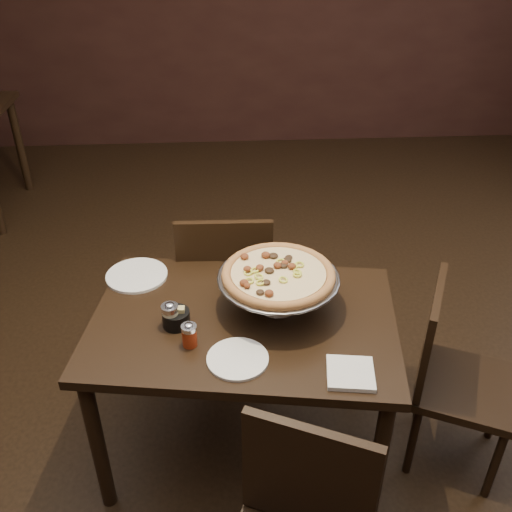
{
  "coord_description": "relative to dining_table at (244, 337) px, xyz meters",
  "views": [
    {
      "loc": [
        -0.07,
        -1.72,
        2.04
      ],
      "look_at": [
        0.04,
        -0.02,
        0.94
      ],
      "focal_mm": 40.0,
      "sensor_mm": 36.0,
      "label": 1
    }
  ],
  "objects": [
    {
      "name": "room",
      "position": [
        0.08,
        0.1,
        0.79
      ],
      "size": [
        6.04,
        7.04,
        2.84
      ],
      "color": "black",
      "rests_on": "ground"
    },
    {
      "name": "dining_table",
      "position": [
        0.0,
        0.0,
        0.0
      ],
      "size": [
        1.22,
        0.91,
        0.7
      ],
      "rotation": [
        0.0,
        0.0,
        -0.15
      ],
      "color": "black",
      "rests_on": "ground"
    },
    {
      "name": "pizza_stand",
      "position": [
        0.13,
        0.06,
        0.24
      ],
      "size": [
        0.45,
        0.45,
        0.19
      ],
      "color": "silver",
      "rests_on": "dining_table"
    },
    {
      "name": "parmesan_shaker",
      "position": [
        -0.26,
        -0.03,
        0.14
      ],
      "size": [
        0.06,
        0.06,
        0.11
      ],
      "color": "#F3EFBD",
      "rests_on": "dining_table"
    },
    {
      "name": "pepper_flake_shaker",
      "position": [
        -0.19,
        -0.14,
        0.14
      ],
      "size": [
        0.05,
        0.05,
        0.1
      ],
      "color": "maroon",
      "rests_on": "dining_table"
    },
    {
      "name": "packet_caddy",
      "position": [
        -0.24,
        -0.02,
        0.13
      ],
      "size": [
        0.1,
        0.1,
        0.08
      ],
      "rotation": [
        0.0,
        0.0,
        -0.03
      ],
      "color": "black",
      "rests_on": "dining_table"
    },
    {
      "name": "napkin_stack",
      "position": [
        0.34,
        -0.32,
        0.1
      ],
      "size": [
        0.17,
        0.17,
        0.02
      ],
      "primitive_type": "cube",
      "rotation": [
        0.0,
        0.0,
        -0.14
      ],
      "color": "white",
      "rests_on": "dining_table"
    },
    {
      "name": "plate_left",
      "position": [
        -0.42,
        0.3,
        0.1
      ],
      "size": [
        0.25,
        0.25,
        0.01
      ],
      "primitive_type": "cylinder",
      "color": "white",
      "rests_on": "dining_table"
    },
    {
      "name": "plate_near",
      "position": [
        -0.03,
        -0.22,
        0.1
      ],
      "size": [
        0.21,
        0.21,
        0.01
      ],
      "primitive_type": "cylinder",
      "color": "white",
      "rests_on": "dining_table"
    },
    {
      "name": "serving_spatula",
      "position": [
        0.23,
        -0.09,
        0.24
      ],
      "size": [
        0.16,
        0.16,
        0.02
      ],
      "rotation": [
        0.0,
        0.0,
        -0.99
      ],
      "color": "silver",
      "rests_on": "pizza_stand"
    },
    {
      "name": "chair_far",
      "position": [
        -0.06,
        0.52,
        -0.13
      ],
      "size": [
        0.42,
        0.42,
        0.89
      ],
      "rotation": [
        0.0,
        0.0,
        3.12
      ],
      "color": "black",
      "rests_on": "ground"
    },
    {
      "name": "chair_side",
      "position": [
        0.81,
        -0.07,
        -0.16
      ],
      "size": [
        0.51,
        0.51,
        0.82
      ],
      "rotation": [
        0.0,
        0.0,
        1.14
      ],
      "color": "black",
      "rests_on": "ground"
    }
  ]
}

